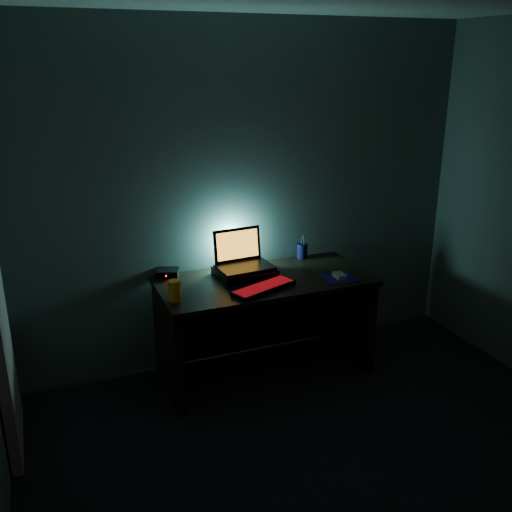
{
  "coord_description": "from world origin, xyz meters",
  "views": [
    {
      "loc": [
        -1.44,
        -1.82,
        2.22
      ],
      "look_at": [
        -0.09,
        1.57,
        0.95
      ],
      "focal_mm": 40.0,
      "sensor_mm": 36.0,
      "label": 1
    }
  ],
  "objects_px": {
    "juice_glass": "(175,291)",
    "pen_cup": "(302,251)",
    "router": "(168,273)",
    "laptop": "(242,258)",
    "keyboard": "(264,288)",
    "mouse": "(340,276)"
  },
  "relations": [
    {
      "from": "juice_glass",
      "to": "pen_cup",
      "type": "bearing_deg",
      "value": 21.53
    },
    {
      "from": "juice_glass",
      "to": "router",
      "type": "bearing_deg",
      "value": 82.67
    },
    {
      "from": "laptop",
      "to": "juice_glass",
      "type": "height_order",
      "value": "laptop"
    },
    {
      "from": "keyboard",
      "to": "pen_cup",
      "type": "height_order",
      "value": "pen_cup"
    },
    {
      "from": "juice_glass",
      "to": "router",
      "type": "xyz_separation_m",
      "value": [
        0.06,
        0.44,
        -0.04
      ]
    },
    {
      "from": "keyboard",
      "to": "pen_cup",
      "type": "distance_m",
      "value": 0.71
    },
    {
      "from": "mouse",
      "to": "router",
      "type": "distance_m",
      "value": 1.22
    },
    {
      "from": "pen_cup",
      "to": "mouse",
      "type": "bearing_deg",
      "value": -83.98
    },
    {
      "from": "laptop",
      "to": "pen_cup",
      "type": "height_order",
      "value": "laptop"
    },
    {
      "from": "laptop",
      "to": "keyboard",
      "type": "xyz_separation_m",
      "value": [
        0.03,
        -0.34,
        -0.11
      ]
    },
    {
      "from": "laptop",
      "to": "pen_cup",
      "type": "relative_size",
      "value": 3.48
    },
    {
      "from": "mouse",
      "to": "pen_cup",
      "type": "distance_m",
      "value": 0.5
    },
    {
      "from": "mouse",
      "to": "router",
      "type": "xyz_separation_m",
      "value": [
        -1.11,
        0.49,
        0.01
      ]
    },
    {
      "from": "router",
      "to": "pen_cup",
      "type": "bearing_deg",
      "value": 21.79
    },
    {
      "from": "laptop",
      "to": "keyboard",
      "type": "bearing_deg",
      "value": -89.17
    },
    {
      "from": "mouse",
      "to": "keyboard",
      "type": "bearing_deg",
      "value": -177.03
    },
    {
      "from": "laptop",
      "to": "router",
      "type": "relative_size",
      "value": 2.08
    },
    {
      "from": "keyboard",
      "to": "juice_glass",
      "type": "distance_m",
      "value": 0.6
    },
    {
      "from": "pen_cup",
      "to": "keyboard",
      "type": "bearing_deg",
      "value": -137.23
    },
    {
      "from": "keyboard",
      "to": "mouse",
      "type": "height_order",
      "value": "mouse"
    },
    {
      "from": "juice_glass",
      "to": "mouse",
      "type": "bearing_deg",
      "value": -2.47
    },
    {
      "from": "keyboard",
      "to": "router",
      "type": "distance_m",
      "value": 0.72
    }
  ]
}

